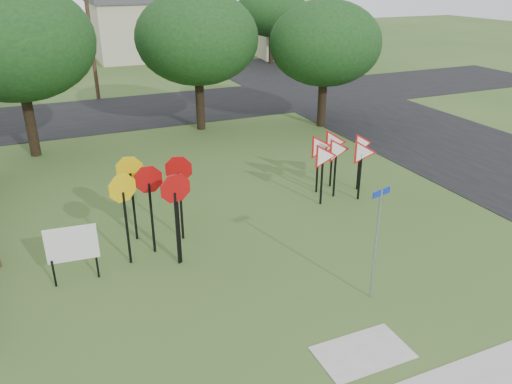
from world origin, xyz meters
TOP-DOWN VIEW (x-y plane):
  - ground at (0.00, 0.00)m, footprint 140.00×140.00m
  - street_right at (12.00, 10.00)m, footprint 8.00×50.00m
  - street_far at (0.00, 20.00)m, footprint 60.00×8.00m
  - curb_pad at (0.00, -2.40)m, footprint 2.00×1.20m
  - street_name_sign at (1.34, -0.78)m, footprint 0.59×0.18m
  - stop_sign_cluster at (-2.94, 3.46)m, footprint 2.52×2.10m
  - yield_sign_cluster at (3.93, 4.98)m, footprint 2.90×1.91m
  - info_board at (-5.30, 2.86)m, footprint 1.28×0.16m
  - far_pole_a at (-2.00, 24.00)m, footprint 1.40×0.24m
  - far_pole_b at (6.00, 28.00)m, footprint 1.40×0.24m
  - house_mid at (4.00, 40.00)m, footprint 8.40×8.40m
  - house_right at (18.00, 36.00)m, footprint 8.30×8.30m
  - tree_near_left at (-6.00, 14.00)m, footprint 6.40×6.40m
  - tree_near_mid at (2.00, 15.00)m, footprint 6.00×6.00m
  - tree_near_right at (8.00, 13.00)m, footprint 5.60×5.60m
  - tree_far_right at (14.00, 32.00)m, footprint 6.00×6.00m

SIDE VIEW (x-z plane):
  - ground at x=0.00m, z-range 0.00..0.00m
  - street_right at x=12.00m, z-range 0.00..0.02m
  - street_far at x=0.00m, z-range 0.00..0.02m
  - curb_pad at x=0.00m, z-range 0.00..0.02m
  - info_board at x=-5.30m, z-range 0.26..1.87m
  - yield_sign_cluster at x=3.93m, z-range 0.54..2.80m
  - street_name_sign at x=1.34m, z-range 0.22..3.15m
  - stop_sign_cluster at x=-2.94m, z-range 0.63..3.30m
  - house_mid at x=4.00m, z-range 0.05..6.25m
  - house_right at x=18.00m, z-range 0.05..7.25m
  - tree_near_right at x=8.00m, z-range 1.06..7.39m
  - far_pole_b at x=6.00m, z-range 0.10..8.60m
  - tree_near_mid at x=2.00m, z-range 1.14..7.94m
  - tree_far_right at x=14.00m, z-range 1.14..7.94m
  - far_pole_a at x=-2.00m, z-range 0.10..9.10m
  - tree_near_left at x=-6.00m, z-range 1.22..8.49m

